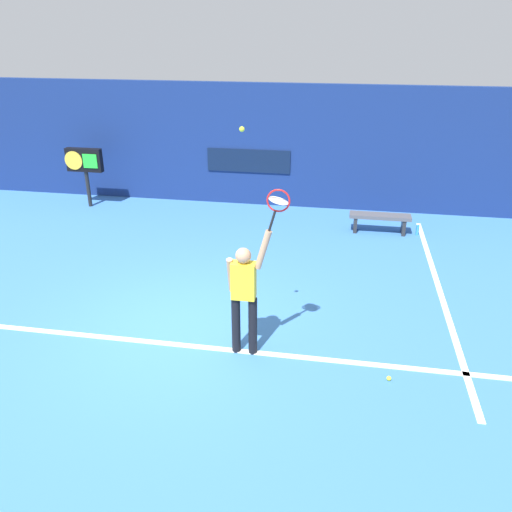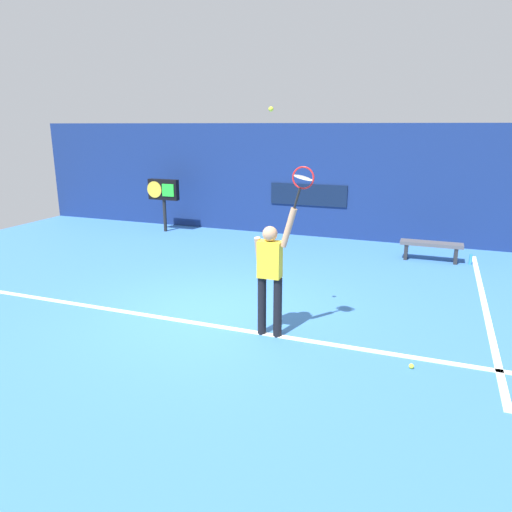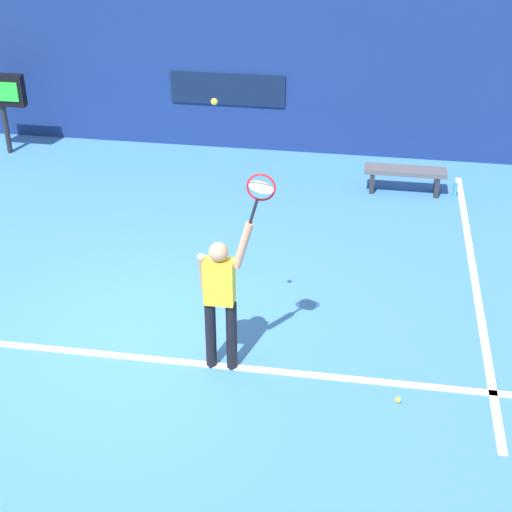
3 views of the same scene
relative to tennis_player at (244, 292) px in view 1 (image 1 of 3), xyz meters
The scene contains 12 objects.
ground_plane 1.65m from the tennis_player, 157.85° to the left, with size 18.00×18.00×0.00m, color #3870B2.
back_wall 7.01m from the tennis_player, 99.96° to the left, with size 18.00×0.20×3.14m, color navy.
sponsor_banner_center 6.87m from the tennis_player, 100.13° to the left, with size 2.20×0.03×0.60m, color #0C1933.
court_baseline 1.57m from the tennis_player, behind, with size 10.00×0.10×0.01m, color white.
court_sideline 4.15m from the tennis_player, 38.20° to the left, with size 0.10×7.00×0.01m, color white.
tennis_player is the anchor object (origin of this frame).
tennis_racket 1.43m from the tennis_player, ahead, with size 0.39×0.27×0.63m.
tennis_ball 2.29m from the tennis_player, 100.54° to the right, with size 0.07×0.07×0.07m, color #CCE033.
scoreboard_clock 7.95m from the tennis_player, 132.48° to the left, with size 0.96×0.20×1.56m.
court_bench 5.72m from the tennis_player, 67.45° to the left, with size 1.40×0.36×0.45m.
water_bottle 6.13m from the tennis_player, 59.81° to the left, with size 0.07×0.07×0.24m, color #338CD8.
spare_ball 2.33m from the tennis_player, ahead, with size 0.07×0.07×0.07m, color #CCE033.
Camera 1 is at (2.48, -6.80, 4.50)m, focal length 36.13 mm.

